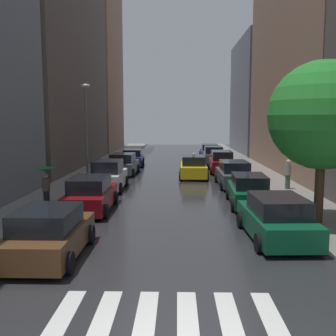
# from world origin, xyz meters

# --- Properties ---
(ground_plane) EXTENTS (28.00, 72.00, 0.04)m
(ground_plane) POSITION_xyz_m (0.00, 24.00, -0.02)
(ground_plane) COLOR #28282B
(sidewalk_left) EXTENTS (3.00, 72.00, 0.15)m
(sidewalk_left) POSITION_xyz_m (-6.50, 24.00, 0.07)
(sidewalk_left) COLOR gray
(sidewalk_left) RESTS_ON ground
(sidewalk_right) EXTENTS (3.00, 72.00, 0.15)m
(sidewalk_right) POSITION_xyz_m (6.50, 24.00, 0.07)
(sidewalk_right) COLOR gray
(sidewalk_right) RESTS_ON ground
(crosswalk_stripes) EXTENTS (4.95, 2.20, 0.01)m
(crosswalk_stripes) POSITION_xyz_m (0.00, 1.39, 0.01)
(crosswalk_stripes) COLOR silver
(crosswalk_stripes) RESTS_ON ground
(building_left_mid) EXTENTS (6.00, 20.66, 21.70)m
(building_left_mid) POSITION_xyz_m (-11.00, 28.56, 10.85)
(building_left_mid) COLOR #564C47
(building_left_mid) RESTS_ON ground
(building_left_far) EXTENTS (6.00, 13.32, 22.47)m
(building_left_far) POSITION_xyz_m (-11.00, 46.57, 11.23)
(building_left_far) COLOR #8C6B56
(building_left_far) RESTS_ON ground
(building_right_mid) EXTENTS (6.00, 20.22, 16.48)m
(building_right_mid) POSITION_xyz_m (11.00, 25.00, 8.24)
(building_right_mid) COLOR #8C6B56
(building_right_mid) RESTS_ON ground
(building_right_far) EXTENTS (6.00, 14.94, 14.23)m
(building_right_far) POSITION_xyz_m (11.00, 43.75, 7.12)
(building_right_far) COLOR slate
(building_right_far) RESTS_ON ground
(parked_car_left_nearest) EXTENTS (2.13, 4.09, 1.58)m
(parked_car_left_nearest) POSITION_xyz_m (-3.72, 4.85, 0.74)
(parked_car_left_nearest) COLOR brown
(parked_car_left_nearest) RESTS_ON ground
(parked_car_left_second) EXTENTS (2.09, 4.54, 1.62)m
(parked_car_left_second) POSITION_xyz_m (-3.81, 11.06, 0.76)
(parked_car_left_second) COLOR maroon
(parked_car_left_second) RESTS_ON ground
(parked_car_left_third) EXTENTS (2.03, 4.14, 1.81)m
(parked_car_left_third) POSITION_xyz_m (-3.97, 16.58, 0.84)
(parked_car_left_third) COLOR silver
(parked_car_left_third) RESTS_ON ground
(parked_car_left_fourth) EXTENTS (2.25, 4.23, 1.65)m
(parked_car_left_fourth) POSITION_xyz_m (-3.96, 23.17, 0.77)
(parked_car_left_fourth) COLOR #474C51
(parked_car_left_fourth) RESTS_ON ground
(parked_car_left_fifth) EXTENTS (2.13, 4.14, 1.55)m
(parked_car_left_fifth) POSITION_xyz_m (-3.86, 28.79, 0.73)
(parked_car_left_fifth) COLOR navy
(parked_car_left_fifth) RESTS_ON ground
(parked_car_right_nearest) EXTENTS (2.29, 4.48, 1.58)m
(parked_car_right_nearest) POSITION_xyz_m (3.76, 6.88, 0.75)
(parked_car_right_nearest) COLOR #0C4C2D
(parked_car_right_nearest) RESTS_ON ground
(parked_car_right_second) EXTENTS (2.13, 4.41, 1.57)m
(parked_car_right_second) POSITION_xyz_m (3.77, 12.34, 0.74)
(parked_car_right_second) COLOR #0C4C2D
(parked_car_right_second) RESTS_ON ground
(parked_car_right_third) EXTENTS (2.10, 4.69, 1.64)m
(parked_car_right_third) POSITION_xyz_m (3.84, 17.94, 0.77)
(parked_car_right_third) COLOR #474C51
(parked_car_right_third) RESTS_ON ground
(parked_car_right_fourth) EXTENTS (2.08, 4.78, 1.75)m
(parked_car_right_fourth) POSITION_xyz_m (3.81, 24.67, 0.81)
(parked_car_right_fourth) COLOR maroon
(parked_car_right_fourth) RESTS_ON ground
(parked_car_right_fifth) EXTENTS (2.14, 4.53, 1.67)m
(parked_car_right_fifth) POSITION_xyz_m (3.75, 31.23, 0.78)
(parked_car_right_fifth) COLOR #474C51
(parked_car_right_fifth) RESTS_ON ground
(parked_car_right_sixth) EXTENTS (2.22, 4.81, 1.54)m
(parked_car_right_sixth) POSITION_xyz_m (3.85, 36.64, 0.73)
(parked_car_right_sixth) COLOR navy
(parked_car_right_sixth) RESTS_ON ground
(taxi_midroad) EXTENTS (2.16, 4.49, 1.81)m
(taxi_midroad) POSITION_xyz_m (1.43, 21.71, 0.76)
(taxi_midroad) COLOR yellow
(taxi_midroad) RESTS_ON ground
(pedestrian_foreground) EXTENTS (1.07, 1.07, 1.85)m
(pedestrian_foreground) POSITION_xyz_m (-5.97, 11.27, 1.53)
(pedestrian_foreground) COLOR black
(pedestrian_foreground) RESTS_ON sidewalk_left
(pedestrian_by_kerb) EXTENTS (0.36, 0.36, 1.75)m
(pedestrian_by_kerb) POSITION_xyz_m (6.80, 16.29, 1.07)
(pedestrian_by_kerb) COLOR #38513D
(pedestrian_by_kerb) RESTS_ON sidewalk_right
(street_tree_right) EXTENTS (4.23, 4.23, 6.38)m
(street_tree_right) POSITION_xyz_m (5.86, 8.64, 4.40)
(street_tree_right) COLOR #513823
(street_tree_right) RESTS_ON sidewalk_right
(lamp_post_left) EXTENTS (0.60, 0.28, 6.32)m
(lamp_post_left) POSITION_xyz_m (-5.55, 17.93, 3.83)
(lamp_post_left) COLOR #595B60
(lamp_post_left) RESTS_ON sidewalk_left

